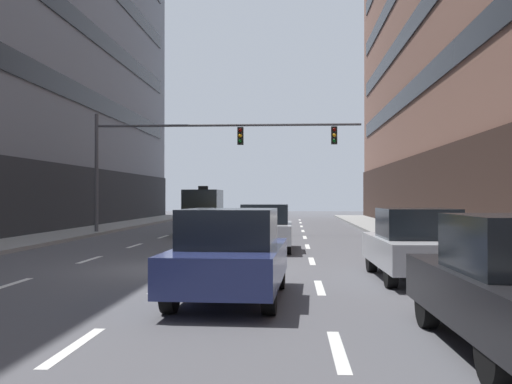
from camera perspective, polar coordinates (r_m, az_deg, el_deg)
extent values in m
plane|color=#515156|center=(15.62, -6.47, -7.19)|extent=(120.00, 120.00, 0.00)
cube|color=gray|center=(16.21, 22.03, -6.67)|extent=(2.73, 80.00, 0.14)
cube|color=silver|center=(13.75, -22.20, -8.08)|extent=(0.16, 2.00, 0.01)
cube|color=silver|center=(18.35, -15.38, -6.16)|extent=(0.16, 2.00, 0.01)
cube|color=silver|center=(23.12, -11.36, -4.97)|extent=(0.16, 2.00, 0.01)
cube|color=silver|center=(27.97, -8.73, -4.18)|extent=(0.16, 2.00, 0.01)
cube|color=silver|center=(32.87, -6.88, -3.62)|extent=(0.16, 2.00, 0.01)
cube|color=silver|center=(37.79, -5.51, -3.20)|extent=(0.16, 2.00, 0.01)
cube|color=silver|center=(42.73, -4.47, -2.88)|extent=(0.16, 2.00, 0.01)
cube|color=silver|center=(47.68, -3.63, -2.63)|extent=(0.16, 2.00, 0.01)
cube|color=silver|center=(7.97, -16.75, -13.74)|extent=(0.16, 2.00, 0.01)
cube|color=silver|center=(12.70, -8.84, -8.74)|extent=(0.16, 2.00, 0.01)
cube|color=silver|center=(17.58, -5.34, -6.42)|extent=(0.16, 2.00, 0.01)
cube|color=silver|center=(22.52, -3.38, -5.10)|extent=(0.16, 2.00, 0.01)
cube|color=silver|center=(27.47, -2.13, -4.25)|extent=(0.16, 2.00, 0.01)
cube|color=silver|center=(32.44, -1.27, -3.67)|extent=(0.16, 2.00, 0.01)
cube|color=silver|center=(37.42, -0.63, -3.23)|extent=(0.16, 2.00, 0.01)
cube|color=silver|center=(42.40, -0.15, -2.90)|extent=(0.16, 2.00, 0.01)
cube|color=silver|center=(47.39, 0.23, -2.64)|extent=(0.16, 2.00, 0.01)
cube|color=silver|center=(7.53, 7.74, -14.56)|extent=(0.16, 2.00, 0.01)
cube|color=silver|center=(12.43, 6.01, -8.93)|extent=(0.16, 2.00, 0.01)
cube|color=silver|center=(17.39, 5.27, -6.49)|extent=(0.16, 2.00, 0.01)
cube|color=silver|center=(22.36, 4.87, -5.13)|extent=(0.16, 2.00, 0.01)
cube|color=silver|center=(27.35, 4.61, -4.27)|extent=(0.16, 2.00, 0.01)
cube|color=silver|center=(32.34, 4.44, -3.68)|extent=(0.16, 2.00, 0.01)
cube|color=silver|center=(37.33, 4.31, -3.24)|extent=(0.16, 2.00, 0.01)
cube|color=silver|center=(42.32, 4.21, -2.91)|extent=(0.16, 2.00, 0.01)
cube|color=silver|center=(47.32, 4.13, -2.64)|extent=(0.16, 2.00, 0.01)
cylinder|color=black|center=(21.95, -0.96, -4.41)|extent=(0.21, 0.63, 0.63)
cylinder|color=black|center=(21.89, 3.06, -4.42)|extent=(0.21, 0.63, 0.63)
cylinder|color=black|center=(19.38, -1.53, -4.94)|extent=(0.21, 0.63, 0.63)
cylinder|color=black|center=(19.31, 3.02, -4.95)|extent=(0.21, 0.63, 0.63)
cube|color=#B7BABF|center=(20.60, 0.90, -3.82)|extent=(1.77, 4.21, 0.61)
cube|color=black|center=(20.38, 0.88, -2.08)|extent=(1.53, 1.82, 0.65)
cube|color=white|center=(22.69, -0.43, -3.23)|extent=(0.19, 0.08, 0.13)
cube|color=red|center=(18.57, -1.28, -3.86)|extent=(0.19, 0.08, 0.13)
cube|color=white|center=(22.64, 2.69, -3.24)|extent=(0.19, 0.08, 0.13)
cube|color=red|center=(18.51, 2.54, -3.87)|extent=(0.19, 0.08, 0.13)
cylinder|color=black|center=(30.30, -6.12, -3.27)|extent=(0.23, 0.67, 0.67)
cylinder|color=black|center=(30.07, -3.08, -3.29)|extent=(0.23, 0.67, 0.67)
cylinder|color=black|center=(27.62, -7.09, -3.55)|extent=(0.23, 0.67, 0.67)
cylinder|color=black|center=(27.36, -3.76, -3.58)|extent=(0.23, 0.67, 0.67)
cube|color=yellow|center=(28.80, -5.00, -2.51)|extent=(1.88, 4.46, 0.91)
cube|color=black|center=(28.79, -5.00, -0.70)|extent=(1.63, 2.64, 0.91)
cube|color=white|center=(31.06, -5.58, -2.06)|extent=(0.20, 0.08, 0.14)
cube|color=red|center=(26.75, -7.09, -2.33)|extent=(0.20, 0.08, 0.14)
cube|color=white|center=(30.88, -3.19, -2.08)|extent=(0.20, 0.08, 0.14)
cube|color=red|center=(26.54, -4.32, -2.35)|extent=(0.20, 0.08, 0.14)
cube|color=black|center=(28.79, -5.00, 0.39)|extent=(0.45, 0.20, 0.18)
cylinder|color=black|center=(12.35, -5.19, -7.48)|extent=(0.24, 0.66, 0.65)
cylinder|color=black|center=(12.15, 2.19, -7.60)|extent=(0.24, 0.66, 0.65)
cylinder|color=black|center=(9.77, -8.13, -9.36)|extent=(0.24, 0.66, 0.65)
cylinder|color=black|center=(9.53, 1.24, -9.59)|extent=(0.24, 0.66, 0.65)
cube|color=navy|center=(10.88, -2.40, -6.77)|extent=(1.97, 4.40, 0.63)
cube|color=black|center=(10.63, -2.54, -3.40)|extent=(1.64, 1.93, 0.67)
cube|color=white|center=(13.06, -3.87, -5.22)|extent=(0.20, 0.09, 0.14)
cube|color=red|center=(8.91, -8.39, -7.46)|extent=(0.20, 0.09, 0.14)
cube|color=white|center=(12.91, 1.72, -5.28)|extent=(0.20, 0.09, 0.14)
cube|color=red|center=(8.69, -0.17, -7.64)|extent=(0.20, 0.09, 0.14)
cylinder|color=black|center=(8.98, 15.83, -10.13)|extent=(0.23, 0.66, 0.65)
cylinder|color=black|center=(6.48, 21.57, -13.95)|extent=(0.23, 0.66, 0.65)
cube|color=white|center=(9.73, 15.59, -6.85)|extent=(0.20, 0.08, 0.14)
cube|color=white|center=(10.10, 22.67, -6.59)|extent=(0.20, 0.08, 0.14)
cylinder|color=black|center=(15.10, 10.83, -6.22)|extent=(0.22, 0.64, 0.63)
cylinder|color=black|center=(15.40, 16.51, -6.09)|extent=(0.22, 0.64, 0.63)
cylinder|color=black|center=(12.56, 12.58, -7.39)|extent=(0.22, 0.64, 0.63)
cylinder|color=black|center=(12.92, 19.33, -7.19)|extent=(0.22, 0.64, 0.63)
cube|color=#B7BABF|center=(13.94, 14.74, -5.43)|extent=(1.84, 4.25, 0.61)
cube|color=black|center=(13.71, 14.91, -2.87)|extent=(1.57, 1.85, 0.65)
cube|color=white|center=(15.85, 10.95, -4.44)|extent=(0.19, 0.08, 0.13)
cube|color=red|center=(11.79, 13.96, -5.83)|extent=(0.19, 0.08, 0.13)
cube|color=white|center=(16.08, 15.31, -4.38)|extent=(0.19, 0.08, 0.13)
cube|color=red|center=(12.10, 19.72, -5.68)|extent=(0.19, 0.08, 0.13)
cylinder|color=#4C4C51|center=(30.39, -14.78, 1.78)|extent=(0.18, 0.18, 5.72)
cylinder|color=#4C4C51|center=(29.21, -2.73, 6.30)|extent=(12.76, 0.12, 0.12)
cube|color=black|center=(29.09, -1.48, 5.29)|extent=(0.28, 0.24, 0.84)
sphere|color=#4B0704|center=(28.98, -1.50, 5.83)|extent=(0.17, 0.17, 0.17)
sphere|color=orange|center=(28.95, -1.50, 5.32)|extent=(0.17, 0.17, 0.17)
sphere|color=#073E10|center=(28.93, -1.50, 4.81)|extent=(0.17, 0.17, 0.17)
cube|color=black|center=(29.05, 7.37, 5.31)|extent=(0.28, 0.24, 0.84)
sphere|color=#4B0704|center=(28.94, 7.39, 5.85)|extent=(0.17, 0.17, 0.17)
sphere|color=orange|center=(28.91, 7.39, 5.33)|extent=(0.17, 0.17, 0.17)
sphere|color=#073E10|center=(28.89, 7.39, 4.82)|extent=(0.17, 0.17, 0.17)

